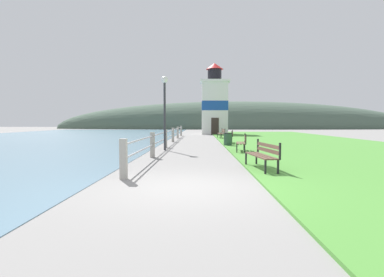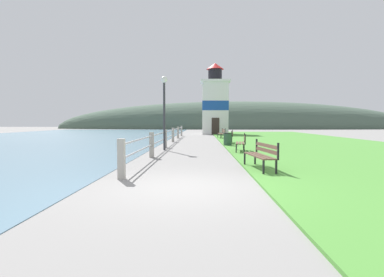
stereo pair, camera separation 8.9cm
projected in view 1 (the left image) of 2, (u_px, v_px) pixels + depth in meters
The scene contains 12 objects.
ground_plane at pixel (186, 188), 6.97m from camera, with size 160.00×160.00×0.00m, color gray.
grass_verge at pixel (303, 142), 21.69m from camera, with size 12.00×44.88×0.06m.
water_strip at pixel (4, 142), 22.27m from camera, with size 24.00×71.81×0.01m.
seawall_railing at pixel (170, 135), 20.17m from camera, with size 0.18×24.61×1.08m.
park_bench_near at pixel (263, 153), 9.41m from camera, with size 0.73×2.03×0.94m.
park_bench_midway at pixel (242, 142), 14.96m from camera, with size 0.67×1.68×0.94m.
park_bench_far at pixel (230, 136), 20.54m from camera, with size 0.73×2.04×0.94m.
park_bench_by_lighthouse at pixel (222, 133), 27.11m from camera, with size 0.61×1.77×0.94m.
lighthouse at pixel (214, 104), 36.67m from camera, with size 3.54×3.54×8.67m.
trash_bin at pixel (228, 139), 18.75m from camera, with size 0.54×0.54×0.84m.
lamp_post at pixel (165, 99), 15.98m from camera, with size 0.36×0.36×3.96m.
distant_hillside at pixel (234, 129), 66.56m from camera, with size 80.00×16.00×12.00m.
Camera 1 is at (0.32, -6.88, 1.54)m, focal length 28.00 mm.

